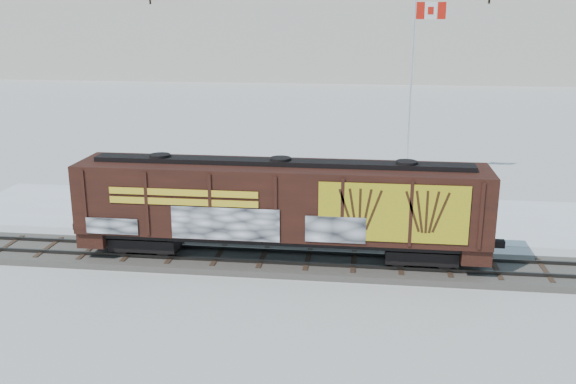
# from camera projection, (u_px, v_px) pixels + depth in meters

# --- Properties ---
(ground) EXTENTS (500.00, 500.00, 0.00)m
(ground) POSITION_uv_depth(u_px,v_px,m) (308.00, 265.00, 28.17)
(ground) COLOR white
(ground) RESTS_ON ground
(rail_track) EXTENTS (50.00, 3.40, 0.43)m
(rail_track) POSITION_uv_depth(u_px,v_px,m) (308.00, 262.00, 28.13)
(rail_track) COLOR #59544C
(rail_track) RESTS_ON ground
(parking_strip) EXTENTS (40.00, 8.00, 0.03)m
(parking_strip) POSITION_uv_depth(u_px,v_px,m) (321.00, 214.00, 35.33)
(parking_strip) COLOR white
(parking_strip) RESTS_ON ground
(hopper_railcar) EXTENTS (17.52, 3.06, 4.27)m
(hopper_railcar) POSITION_uv_depth(u_px,v_px,m) (281.00, 203.00, 27.55)
(hopper_railcar) COLOR black
(hopper_railcar) RESTS_ON rail_track
(flagpole) EXTENTS (2.30, 0.90, 11.53)m
(flagpole) POSITION_uv_depth(u_px,v_px,m) (411.00, 119.00, 40.18)
(flagpole) COLOR silver
(flagpole) RESTS_ON ground
(car_silver) EXTENTS (4.68, 3.22, 1.48)m
(car_silver) POSITION_uv_depth(u_px,v_px,m) (134.00, 198.00, 35.57)
(car_silver) COLOR #B2B5B9
(car_silver) RESTS_ON parking_strip
(car_white) EXTENTS (4.84, 2.94, 1.51)m
(car_white) POSITION_uv_depth(u_px,v_px,m) (246.00, 195.00, 36.26)
(car_white) COLOR white
(car_white) RESTS_ON parking_strip
(car_dark) EXTENTS (5.16, 3.58, 1.39)m
(car_dark) POSITION_uv_depth(u_px,v_px,m) (343.00, 212.00, 33.30)
(car_dark) COLOR black
(car_dark) RESTS_ON parking_strip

